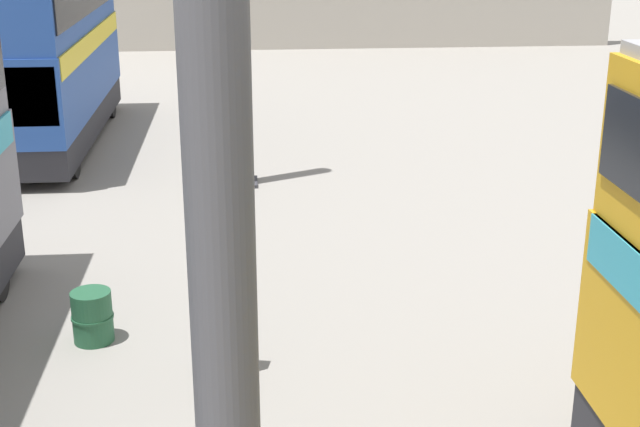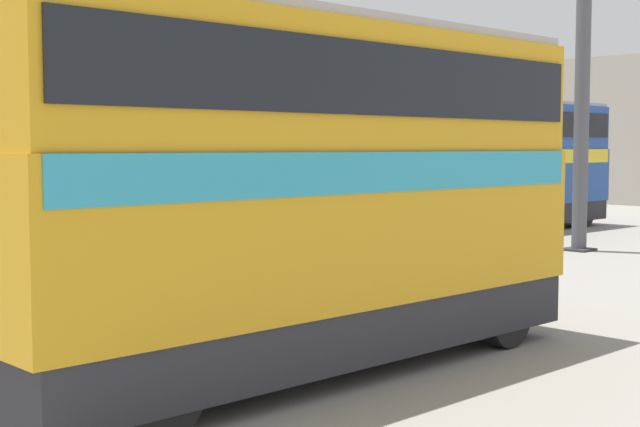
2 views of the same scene
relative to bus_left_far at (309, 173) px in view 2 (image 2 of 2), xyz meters
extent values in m
plane|color=gray|center=(-2.15, 5.25, -2.92)|extent=(240.00, 240.00, 0.00)
cylinder|color=#4C4C51|center=(1.27, 5.25, 1.32)|extent=(0.47, 0.47, 8.49)
cube|color=#333338|center=(1.27, 5.25, -2.88)|extent=(0.84, 0.84, 0.08)
cylinder|color=#4C4C51|center=(16.68, 5.25, 1.32)|extent=(0.47, 0.47, 8.49)
cube|color=#333338|center=(16.68, 5.25, -2.88)|extent=(0.84, 0.84, 0.08)
cylinder|color=black|center=(3.45, -1.05, -2.39)|extent=(1.07, 0.30, 1.07)
cylinder|color=black|center=(3.45, 1.05, -2.39)|extent=(1.07, 0.30, 1.07)
cylinder|color=black|center=(-3.28, -1.05, -2.39)|extent=(1.07, 0.30, 1.07)
cylinder|color=black|center=(-3.28, 1.05, -2.39)|extent=(1.07, 0.30, 1.07)
cube|color=#28282D|center=(-0.01, 0.00, -2.24)|extent=(9.53, 2.45, 0.79)
cube|color=gold|center=(-0.01, 0.00, -0.77)|extent=(9.73, 2.50, 2.14)
cube|color=teal|center=(-0.01, 0.00, 0.03)|extent=(9.43, 2.54, 0.55)
cube|color=gold|center=(-0.01, 0.00, 1.19)|extent=(9.63, 2.42, 1.77)
cube|color=black|center=(-0.01, 0.00, 1.27)|extent=(9.34, 2.51, 0.97)
cube|color=#9E9EA3|center=(-0.01, 0.00, 2.14)|extent=(9.53, 2.25, 0.14)
cube|color=black|center=(4.79, 0.00, -0.55)|extent=(0.12, 2.30, 1.37)
cylinder|color=black|center=(2.07, 9.46, -2.46)|extent=(0.92, 0.30, 0.92)
cylinder|color=black|center=(2.07, 11.56, -2.46)|extent=(0.92, 0.30, 0.92)
cylinder|color=black|center=(10.16, 9.46, -2.46)|extent=(0.92, 0.30, 0.92)
cylinder|color=black|center=(10.16, 11.56, -2.46)|extent=(0.92, 0.30, 0.92)
cube|color=#28282D|center=(6.22, 10.51, -2.29)|extent=(10.87, 2.45, 0.76)
cube|color=slate|center=(6.22, 10.51, -0.91)|extent=(11.09, 2.50, 2.01)
cube|color=teal|center=(6.22, 10.51, -0.18)|extent=(10.76, 2.54, 0.55)
cube|color=slate|center=(6.22, 10.51, 0.93)|extent=(10.98, 2.42, 1.66)
cube|color=black|center=(6.22, 10.51, 1.01)|extent=(10.65, 2.51, 0.91)
cube|color=#9E9EA3|center=(6.22, 10.51, 1.83)|extent=(10.87, 2.25, 0.14)
cube|color=black|center=(0.73, 10.51, -0.71)|extent=(0.12, 2.30, 1.29)
cylinder|color=#282828|center=(7.60, 10.16, 2.19)|extent=(2.35, 0.07, 0.65)
cylinder|color=#282828|center=(7.60, 10.86, 2.19)|extent=(2.35, 0.07, 0.65)
cylinder|color=black|center=(17.55, 9.46, -2.41)|extent=(1.02, 0.30, 1.02)
cylinder|color=black|center=(17.55, 11.56, -2.41)|extent=(1.02, 0.30, 1.02)
cylinder|color=black|center=(24.38, 9.46, -2.41)|extent=(1.02, 0.30, 1.02)
cylinder|color=black|center=(24.38, 11.56, -2.41)|extent=(1.02, 0.30, 1.02)
cube|color=#28282D|center=(21.06, 10.51, -2.25)|extent=(9.64, 2.45, 0.78)
cube|color=#234793|center=(21.06, 10.51, -0.79)|extent=(9.84, 2.50, 2.14)
cube|color=yellow|center=(21.06, 10.51, 0.01)|extent=(9.54, 2.54, 0.55)
cube|color=#234793|center=(21.06, 10.51, 1.16)|extent=(9.74, 2.42, 1.76)
cube|color=black|center=(21.06, 10.51, 1.25)|extent=(9.44, 2.51, 0.97)
cube|color=#9E9EA3|center=(21.06, 10.51, 2.11)|extent=(9.64, 2.25, 0.14)
cube|color=black|center=(16.21, 10.51, -0.58)|extent=(0.12, 2.30, 1.37)
cylinder|color=#282828|center=(22.29, 10.16, 2.47)|extent=(2.35, 0.07, 0.65)
cylinder|color=#282828|center=(22.29, 10.86, 2.47)|extent=(2.35, 0.07, 0.65)
cube|color=#384251|center=(4.82, 8.23, -2.52)|extent=(0.36, 0.33, 0.81)
cube|color=#3D5684|center=(4.82, 8.23, -1.77)|extent=(0.48, 0.42, 0.70)
sphere|color=beige|center=(4.82, 8.23, -1.30)|extent=(0.23, 0.23, 0.23)
cube|color=#384251|center=(0.13, 2.64, -2.55)|extent=(0.30, 0.35, 0.74)
cube|color=#4C7051|center=(0.13, 2.64, -1.86)|extent=(0.39, 0.48, 0.65)
sphere|color=beige|center=(0.13, 2.64, -1.43)|extent=(0.21, 0.21, 0.21)
cube|color=#473D33|center=(7.34, 5.36, -2.56)|extent=(0.26, 0.34, 0.73)
cube|color=#3D5684|center=(7.34, 5.36, -1.87)|extent=(0.33, 0.46, 0.64)
sphere|color=tan|center=(7.34, 5.36, -1.45)|extent=(0.21, 0.21, 0.21)
cylinder|color=#235638|center=(8.47, 7.53, -2.51)|extent=(0.62, 0.62, 0.83)
cylinder|color=#235638|center=(8.47, 7.53, -2.51)|extent=(0.66, 0.66, 0.04)
camera|label=1|loc=(-4.35, 5.06, 3.52)|focal=50.00mm
camera|label=2|loc=(-8.77, -9.36, 0.37)|focal=50.00mm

